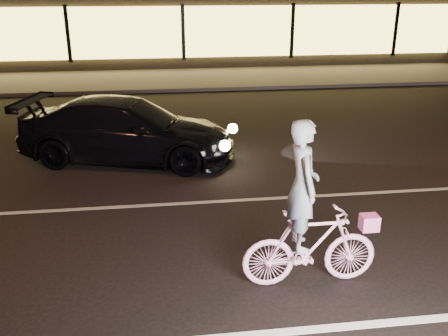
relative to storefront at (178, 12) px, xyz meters
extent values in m
plane|color=black|center=(0.00, -18.97, -2.15)|extent=(90.00, 90.00, 0.00)
cube|color=silver|center=(0.00, -20.47, -2.14)|extent=(60.00, 0.12, 0.01)
cube|color=gray|center=(0.00, -16.97, -2.14)|extent=(60.00, 0.10, 0.01)
cube|color=#383533|center=(0.00, -5.97, -2.09)|extent=(30.00, 4.00, 0.12)
cube|color=black|center=(0.00, 0.03, -0.15)|extent=(25.00, 8.00, 4.00)
cube|color=#FFD259|center=(0.00, -4.07, -0.55)|extent=(23.00, 0.15, 2.00)
cube|color=black|center=(-4.50, -4.15, -0.55)|extent=(0.15, 0.08, 2.20)
cube|color=black|center=(0.00, -4.15, -0.55)|extent=(0.15, 0.08, 2.20)
cube|color=black|center=(4.50, -4.15, -0.55)|extent=(0.15, 0.08, 2.20)
cube|color=black|center=(9.00, -4.15, -0.55)|extent=(0.15, 0.08, 2.20)
imported|color=#FD4BA6|center=(0.69, -19.57, -1.63)|extent=(1.72, 0.49, 1.03)
imported|color=white|center=(0.54, -19.57, -0.79)|extent=(0.39, 0.59, 1.62)
cube|color=#E23E85|center=(1.42, -19.57, -1.34)|extent=(0.22, 0.18, 0.20)
imported|color=black|center=(-1.78, -14.55, -1.49)|extent=(4.84, 2.99, 1.31)
sphere|color=#FFF2BF|center=(0.46, -14.56, -1.55)|extent=(0.22, 0.22, 0.22)
sphere|color=#FFF2BF|center=(0.13, -15.72, -1.55)|extent=(0.22, 0.22, 0.22)
camera|label=1|loc=(-1.10, -24.82, 1.50)|focal=40.00mm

